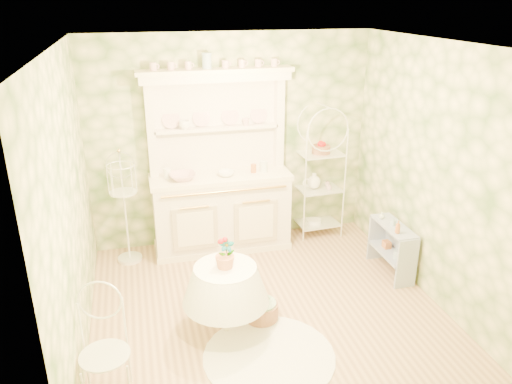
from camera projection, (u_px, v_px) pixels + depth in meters
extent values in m
plane|color=tan|center=(268.00, 310.00, 5.26)|extent=(3.60, 3.60, 0.00)
plane|color=white|center=(270.00, 45.00, 4.26)|extent=(3.60, 3.60, 0.00)
plane|color=beige|center=(70.00, 210.00, 4.35)|extent=(3.60, 3.60, 0.00)
plane|color=beige|center=(436.00, 176.00, 5.17)|extent=(3.60, 3.60, 0.00)
plane|color=beige|center=(231.00, 141.00, 6.38)|extent=(3.60, 3.60, 0.00)
plane|color=beige|center=(345.00, 293.00, 3.14)|extent=(3.60, 3.60, 0.00)
cube|color=white|center=(220.00, 164.00, 6.16)|extent=(1.87, 0.61, 2.29)
cube|color=white|center=(320.00, 173.00, 6.65)|extent=(0.57, 0.43, 1.77)
cube|color=#9BA6C3|center=(392.00, 249.00, 5.88)|extent=(0.34, 0.74, 0.61)
cylinder|color=white|center=(226.00, 298.00, 4.81)|extent=(0.83, 0.83, 0.76)
cube|color=white|center=(105.00, 358.00, 3.94)|extent=(0.44, 0.44, 0.84)
cube|color=white|center=(125.00, 208.00, 6.00)|extent=(0.35, 0.35, 1.42)
cylinder|color=#A06B4C|center=(262.00, 310.00, 5.08)|extent=(0.39, 0.39, 0.20)
cylinder|color=white|center=(269.00, 356.00, 4.59)|extent=(1.55, 1.55, 0.01)
imported|color=white|center=(183.00, 179.00, 6.05)|extent=(0.33, 0.33, 0.08)
imported|color=white|center=(226.00, 175.00, 6.17)|extent=(0.27, 0.27, 0.07)
imported|color=white|center=(185.00, 127.00, 6.03)|extent=(0.17, 0.17, 0.10)
imported|color=white|center=(246.00, 123.00, 6.20)|extent=(0.12, 0.12, 0.09)
imported|color=#3F7238|center=(227.00, 254.00, 4.64)|extent=(0.15, 0.11, 0.29)
imported|color=#AF642E|center=(398.00, 228.00, 5.55)|extent=(0.07, 0.07, 0.15)
imported|color=#98B3C3|center=(393.00, 222.00, 5.75)|extent=(0.06, 0.06, 0.10)
imported|color=silver|center=(382.00, 216.00, 5.93)|extent=(0.08, 0.08, 0.08)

